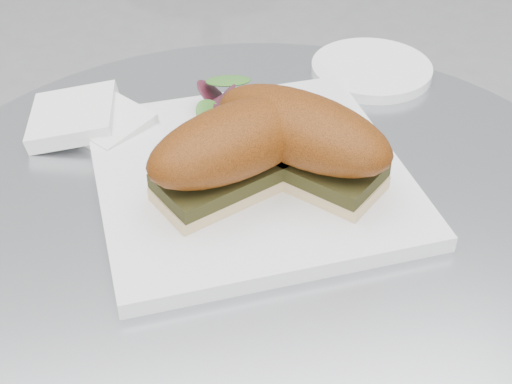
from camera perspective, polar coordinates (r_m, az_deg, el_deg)
plate at (r=0.68m, az=-0.51°, el=1.41°), size 0.31×0.31×0.02m
sandwich_left at (r=0.63m, az=-1.54°, el=3.49°), size 0.19×0.15×0.08m
sandwich_right at (r=0.65m, az=3.69°, el=4.41°), size 0.18×0.19×0.08m
salad at (r=0.72m, az=-2.76°, el=6.64°), size 0.10×0.10×0.05m
napkin at (r=0.77m, az=-12.84°, el=5.14°), size 0.15×0.15×0.02m
saucer at (r=0.87m, az=9.22°, el=9.66°), size 0.14×0.14×0.01m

